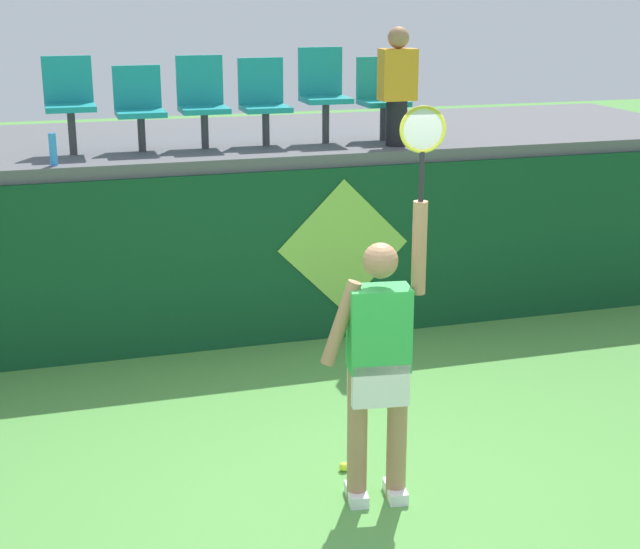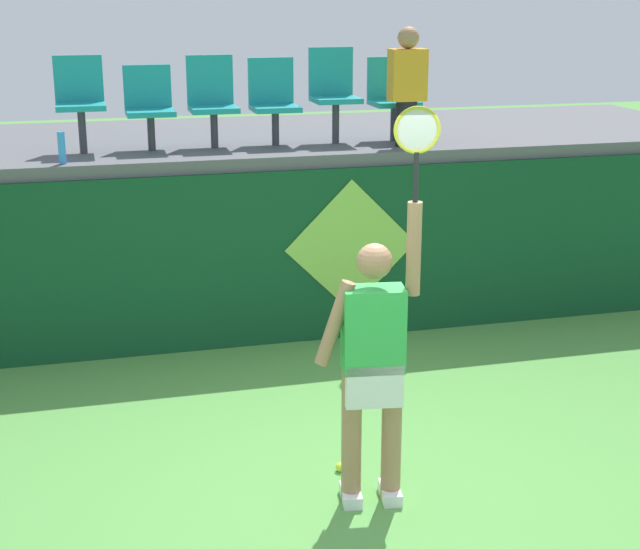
# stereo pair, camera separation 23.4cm
# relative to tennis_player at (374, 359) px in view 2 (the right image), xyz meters

# --- Properties ---
(ground_plane) EXTENTS (40.00, 40.00, 0.00)m
(ground_plane) POSITION_rel_tennis_player_xyz_m (-0.13, 0.02, -0.98)
(ground_plane) COLOR #519342
(court_back_wall) EXTENTS (10.47, 0.20, 1.64)m
(court_back_wall) POSITION_rel_tennis_player_xyz_m (-0.13, 3.05, -0.17)
(court_back_wall) COLOR #0F4223
(court_back_wall) RESTS_ON ground_plane
(spectator_platform) EXTENTS (10.47, 2.91, 0.12)m
(spectator_platform) POSITION_rel_tennis_player_xyz_m (-0.13, 4.46, 0.71)
(spectator_platform) COLOR #56565B
(spectator_platform) RESTS_ON court_back_wall
(tennis_player) EXTENTS (0.75, 0.31, 2.55)m
(tennis_player) POSITION_rel_tennis_player_xyz_m (0.00, 0.00, 0.00)
(tennis_player) COLOR white
(tennis_player) RESTS_ON ground_plane
(tennis_ball) EXTENTS (0.07, 0.07, 0.07)m
(tennis_ball) POSITION_rel_tennis_player_xyz_m (-0.09, 0.41, -0.95)
(tennis_ball) COLOR #D1E533
(tennis_ball) RESTS_ON ground_plane
(water_bottle) EXTENTS (0.06, 0.06, 0.28)m
(water_bottle) POSITION_rel_tennis_player_xyz_m (-1.82, 3.15, 0.91)
(water_bottle) COLOR #338CE5
(water_bottle) RESTS_ON spectator_platform
(stadium_chair_0) EXTENTS (0.44, 0.42, 0.87)m
(stadium_chair_0) POSITION_rel_tennis_player_xyz_m (-1.63, 3.75, 1.27)
(stadium_chair_0) COLOR #38383D
(stadium_chair_0) RESTS_ON spectator_platform
(stadium_chair_1) EXTENTS (0.44, 0.42, 0.77)m
(stadium_chair_1) POSITION_rel_tennis_player_xyz_m (-1.01, 3.75, 1.19)
(stadium_chair_1) COLOR #38383D
(stadium_chair_1) RESTS_ON spectator_platform
(stadium_chair_2) EXTENTS (0.44, 0.42, 0.85)m
(stadium_chair_2) POSITION_rel_tennis_player_xyz_m (-0.42, 3.76, 1.23)
(stadium_chair_2) COLOR #38383D
(stadium_chair_2) RESTS_ON spectator_platform
(stadium_chair_3) EXTENTS (0.44, 0.42, 0.82)m
(stadium_chair_3) POSITION_rel_tennis_player_xyz_m (0.17, 3.75, 1.21)
(stadium_chair_3) COLOR #38383D
(stadium_chair_3) RESTS_ON spectator_platform
(stadium_chair_4) EXTENTS (0.44, 0.42, 0.90)m
(stadium_chair_4) POSITION_rel_tennis_player_xyz_m (0.77, 3.75, 1.28)
(stadium_chair_4) COLOR #38383D
(stadium_chair_4) RESTS_ON spectator_platform
(stadium_chair_5) EXTENTS (0.44, 0.42, 0.80)m
(stadium_chair_5) POSITION_rel_tennis_player_xyz_m (1.36, 3.75, 1.21)
(stadium_chair_5) COLOR #38383D
(stadium_chair_5) RESTS_ON spectator_platform
(spectator_0) EXTENTS (0.34, 0.20, 1.11)m
(spectator_0) POSITION_rel_tennis_player_xyz_m (1.36, 3.32, 1.36)
(spectator_0) COLOR black
(spectator_0) RESTS_ON spectator_platform
(wall_signage_mount) EXTENTS (1.27, 0.01, 1.54)m
(wall_signage_mount) POSITION_rel_tennis_player_xyz_m (0.72, 2.95, -0.98)
(wall_signage_mount) COLOR #0F4223
(wall_signage_mount) RESTS_ON ground_plane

